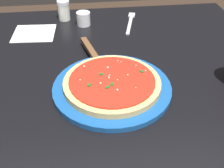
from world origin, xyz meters
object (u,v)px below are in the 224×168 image
at_px(pizza, 112,83).
at_px(napkin_loose_left, 34,33).
at_px(pizza_server, 93,55).
at_px(parmesan_shaker, 64,10).
at_px(serving_plate, 112,88).
at_px(cup_small_sauce, 83,19).
at_px(fork, 130,22).

xyz_separation_m(pizza, napkin_loose_left, (-0.35, -0.24, -0.02)).
xyz_separation_m(pizza, pizza_server, (-0.15, -0.04, -0.00)).
bearing_deg(parmesan_shaker, napkin_loose_left, -44.97).
height_order(serving_plate, cup_small_sauce, cup_small_sauce).
height_order(cup_small_sauce, napkin_loose_left, cup_small_sauce).
bearing_deg(serving_plate, pizza_server, -165.60).
height_order(cup_small_sauce, parmesan_shaker, parmesan_shaker).
relative_size(serving_plate, parmesan_shaker, 4.19).
bearing_deg(cup_small_sauce, pizza, 8.17).
bearing_deg(cup_small_sauce, pizza_server, 4.38).
distance_m(cup_small_sauce, fork, 0.18).
bearing_deg(pizza_server, napkin_loose_left, -136.07).
xyz_separation_m(pizza_server, parmesan_shaker, (-0.31, -0.09, 0.02)).
relative_size(pizza, napkin_loose_left, 1.77).
height_order(pizza_server, fork, pizza_server).
height_order(serving_plate, pizza, pizza).
bearing_deg(napkin_loose_left, pizza_server, 43.93).
xyz_separation_m(pizza, fork, (-0.40, 0.12, -0.02)).
relative_size(serving_plate, pizza_server, 1.38).
relative_size(pizza, parmesan_shaker, 3.42).
bearing_deg(serving_plate, napkin_loose_left, -146.43).
height_order(fork, parmesan_shaker, parmesan_shaker).
relative_size(cup_small_sauce, parmesan_shaker, 0.68).
distance_m(pizza, napkin_loose_left, 0.43).
distance_m(pizza_server, napkin_loose_left, 0.28).
height_order(pizza_server, parmesan_shaker, parmesan_shaker).
relative_size(cup_small_sauce, fork, 0.27).
height_order(pizza, cup_small_sauce, cup_small_sauce).
xyz_separation_m(cup_small_sauce, napkin_loose_left, (0.05, -0.18, -0.02)).
bearing_deg(pizza, pizza_server, -165.60).
distance_m(pizza, pizza_server, 0.16).
bearing_deg(parmesan_shaker, cup_small_sauce, 51.85).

